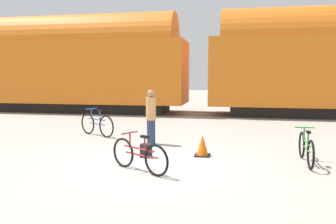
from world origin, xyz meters
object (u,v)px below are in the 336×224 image
(bicycle_blue, at_px, (97,124))
(traffic_cone, at_px, (202,146))
(bicycle_green, at_px, (306,148))
(person_in_tan, at_px, (151,117))
(freight_train, at_px, (198,61))
(backpack, at_px, (146,151))
(bicycle_maroon, at_px, (139,155))

(bicycle_blue, xyz_separation_m, traffic_cone, (3.81, -2.17, -0.14))
(bicycle_green, xyz_separation_m, person_in_tan, (-4.11, 1.45, 0.48))
(freight_train, distance_m, backpack, 10.12)
(bicycle_blue, xyz_separation_m, bicycle_green, (6.27, -2.43, -0.04))
(bicycle_blue, bearing_deg, person_in_tan, -24.28)
(backpack, xyz_separation_m, traffic_cone, (1.39, 0.42, 0.08))
(person_in_tan, distance_m, backpack, 1.76)
(bicycle_green, bearing_deg, bicycle_maroon, -159.24)
(bicycle_blue, height_order, backpack, bicycle_blue)
(freight_train, relative_size, backpack, 171.89)
(traffic_cone, bearing_deg, person_in_tan, 144.22)
(freight_train, distance_m, bicycle_green, 10.52)
(bicycle_blue, distance_m, traffic_cone, 4.39)
(person_in_tan, bearing_deg, bicycle_blue, 142.46)
(traffic_cone, bearing_deg, backpack, -163.37)
(bicycle_maroon, distance_m, traffic_cone, 2.06)
(bicycle_maroon, height_order, bicycle_green, bicycle_maroon)
(bicycle_maroon, xyz_separation_m, bicycle_green, (3.68, 1.40, -0.00))
(bicycle_maroon, relative_size, traffic_cone, 2.70)
(bicycle_maroon, xyz_separation_m, bicycle_blue, (-2.59, 3.82, 0.04))
(bicycle_maroon, distance_m, bicycle_blue, 4.61)
(bicycle_maroon, bearing_deg, traffic_cone, 53.47)
(backpack, bearing_deg, bicycle_green, 2.32)
(person_in_tan, distance_m, traffic_cone, 2.12)
(bicycle_blue, height_order, bicycle_green, bicycle_blue)
(freight_train, xyz_separation_m, bicycle_maroon, (-0.16, -10.99, -2.49))
(bicycle_green, height_order, traffic_cone, bicycle_green)
(freight_train, distance_m, bicycle_blue, 8.06)
(bicycle_blue, bearing_deg, bicycle_maroon, -55.92)
(person_in_tan, height_order, traffic_cone, person_in_tan)
(bicycle_green, bearing_deg, bicycle_blue, 158.84)
(freight_train, bearing_deg, bicycle_blue, -110.98)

